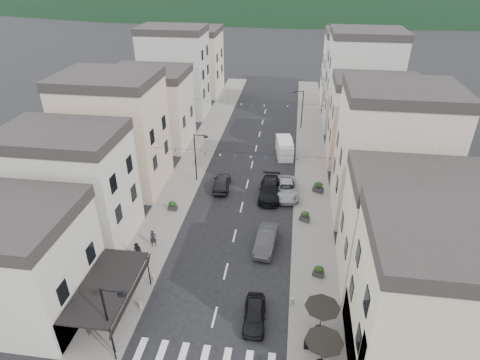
# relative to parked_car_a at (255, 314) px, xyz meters

# --- Properties ---
(sidewalk_left) EXTENTS (4.00, 76.00, 0.12)m
(sidewalk_left) POSITION_rel_parked_car_a_xyz_m (-10.50, 25.94, -0.62)
(sidewalk_left) COLOR slate
(sidewalk_left) RESTS_ON ground
(sidewalk_right) EXTENTS (4.00, 76.00, 0.12)m
(sidewalk_right) POSITION_rel_parked_car_a_xyz_m (4.50, 25.94, -0.62)
(sidewalk_right) COLOR slate
(sidewalk_right) RESTS_ON ground
(boutique_building) EXTENTS (12.00, 8.00, 8.00)m
(boutique_building) POSITION_rel_parked_car_a_xyz_m (-18.50, -1.06, 3.32)
(boutique_building) COLOR beige
(boutique_building) RESTS_ON ground
(bistro_building) EXTENTS (10.00, 8.00, 10.00)m
(bistro_building) POSITION_rel_parked_car_a_xyz_m (11.50, -2.06, 4.32)
(bistro_building) COLOR #BCB695
(bistro_building) RESTS_ON ground
(boutique_awning) EXTENTS (3.77, 7.50, 3.28)m
(boutique_awning) POSITION_rel_parked_car_a_xyz_m (-10.25, -1.06, 2.43)
(boutique_awning) COLOR black
(boutique_awning) RESTS_ON ground
(buildings_row_left) EXTENTS (10.20, 54.16, 14.00)m
(buildings_row_left) POSITION_rel_parked_car_a_xyz_m (-17.50, 31.70, 5.44)
(buildings_row_left) COLOR beige
(buildings_row_left) RESTS_ON ground
(buildings_row_right) EXTENTS (10.20, 54.16, 14.50)m
(buildings_row_right) POSITION_rel_parked_car_a_xyz_m (11.50, 30.54, 5.64)
(buildings_row_right) COLOR #BCB695
(buildings_row_right) RESTS_ON ground
(cafe_terrace) EXTENTS (2.50, 8.10, 2.53)m
(cafe_terrace) POSITION_rel_parked_car_a_xyz_m (4.70, -3.26, 1.68)
(cafe_terrace) COLOR black
(cafe_terrace) RESTS_ON ground
(streetlamp_left_near) EXTENTS (1.70, 0.56, 6.00)m
(streetlamp_left_near) POSITION_rel_parked_car_a_xyz_m (-8.82, -4.06, 3.02)
(streetlamp_left_near) COLOR black
(streetlamp_left_near) RESTS_ON ground
(streetlamp_left_far) EXTENTS (1.70, 0.56, 6.00)m
(streetlamp_left_far) POSITION_rel_parked_car_a_xyz_m (-8.82, 19.94, 3.02)
(streetlamp_left_far) COLOR black
(streetlamp_left_far) RESTS_ON ground
(streetlamp_right_far) EXTENTS (1.70, 0.56, 6.00)m
(streetlamp_right_far) POSITION_rel_parked_car_a_xyz_m (2.82, 37.94, 3.02)
(streetlamp_right_far) COLOR black
(streetlamp_right_far) RESTS_ON ground
(bollards) EXTENTS (11.66, 10.26, 0.60)m
(bollards) POSITION_rel_parked_car_a_xyz_m (-3.00, -0.56, -0.26)
(bollards) COLOR gray
(bollards) RESTS_ON ground
(bunting_near) EXTENTS (19.00, 0.28, 0.62)m
(bunting_near) POSITION_rel_parked_car_a_xyz_m (-3.00, 15.94, 4.97)
(bunting_near) COLOR black
(bunting_near) RESTS_ON ground
(bunting_far) EXTENTS (19.00, 0.28, 0.62)m
(bunting_far) POSITION_rel_parked_car_a_xyz_m (-3.00, 31.94, 4.97)
(bunting_far) COLOR black
(bunting_far) RESTS_ON ground
(parked_car_a) EXTENTS (1.79, 4.06, 1.36)m
(parked_car_a) POSITION_rel_parked_car_a_xyz_m (0.00, 0.00, 0.00)
(parked_car_a) COLOR black
(parked_car_a) RESTS_ON ground
(parked_car_b) EXTENTS (2.13, 4.96, 1.59)m
(parked_car_b) POSITION_rel_parked_car_a_xyz_m (0.13, 8.69, 0.12)
(parked_car_b) COLOR #333436
(parked_car_b) RESTS_ON ground
(parked_car_c) EXTENTS (3.09, 5.72, 1.53)m
(parked_car_c) POSITION_rel_parked_car_a_xyz_m (1.60, 18.21, 0.08)
(parked_car_c) COLOR #9C9EA4
(parked_car_c) RESTS_ON ground
(parked_car_d) EXTENTS (2.33, 5.67, 1.64)m
(parked_car_d) POSITION_rel_parked_car_a_xyz_m (-0.20, 17.65, 0.14)
(parked_car_d) COLOR black
(parked_car_d) RESTS_ON ground
(parked_car_e) EXTENTS (2.09, 4.61, 1.54)m
(parked_car_e) POSITION_rel_parked_car_a_xyz_m (-5.80, 18.55, 0.09)
(parked_car_e) COLOR black
(parked_car_e) RESTS_ON ground
(delivery_van) EXTENTS (2.60, 5.13, 2.35)m
(delivery_van) POSITION_rel_parked_car_a_xyz_m (0.95, 28.33, 0.47)
(delivery_van) COLOR white
(delivery_van) RESTS_ON ground
(pedestrian_a) EXTENTS (0.73, 0.67, 1.69)m
(pedestrian_a) POSITION_rel_parked_car_a_xyz_m (-10.14, 7.30, 0.28)
(pedestrian_a) COLOR black
(pedestrian_a) RESTS_ON sidewalk_left
(pedestrian_b) EXTENTS (1.04, 0.90, 1.83)m
(pedestrian_b) POSITION_rel_parked_car_a_xyz_m (-10.82, 5.15, 0.35)
(pedestrian_b) COLOR black
(pedestrian_b) RESTS_ON sidewalk_left
(planter_la) EXTENTS (1.15, 0.67, 1.25)m
(planter_la) POSITION_rel_parked_car_a_xyz_m (-11.39, 4.81, 0.05)
(planter_la) COLOR #2D2E30
(planter_la) RESTS_ON sidewalk_left
(planter_lb) EXTENTS (0.97, 0.55, 1.07)m
(planter_lb) POSITION_rel_parked_car_a_xyz_m (-10.09, 13.29, -0.04)
(planter_lb) COLOR #29282B
(planter_lb) RESTS_ON sidewalk_left
(planter_ra) EXTENTS (1.06, 0.79, 1.06)m
(planter_ra) POSITION_rel_parked_car_a_xyz_m (4.81, 5.35, -0.04)
(planter_ra) COLOR #2D2C2F
(planter_ra) RESTS_ON sidewalk_right
(planter_rb) EXTENTS (1.13, 0.90, 1.11)m
(planter_rb) POSITION_rel_parked_car_a_xyz_m (3.67, 13.22, -0.02)
(planter_rb) COLOR #323234
(planter_rb) RESTS_ON sidewalk_right
(planter_rc) EXTENTS (1.30, 1.05, 1.28)m
(planter_rc) POSITION_rel_parked_car_a_xyz_m (5.16, 19.12, 0.06)
(planter_rc) COLOR #2E2E31
(planter_rc) RESTS_ON sidewalk_right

